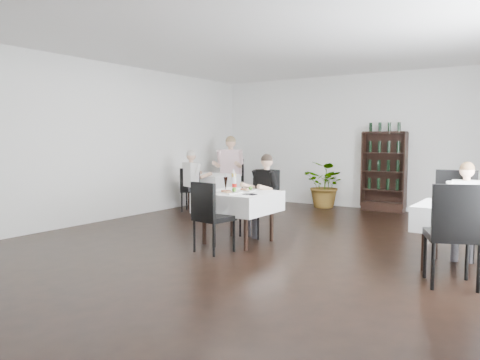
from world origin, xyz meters
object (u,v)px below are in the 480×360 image
at_px(main_table, 238,202).
at_px(diner_main, 264,188).
at_px(potted_tree, 326,185).
at_px(wine_shelf, 384,172).

bearing_deg(main_table, diner_main, 86.67).
height_order(main_table, potted_tree, potted_tree).
bearing_deg(potted_tree, diner_main, -83.82).
bearing_deg(diner_main, main_table, -93.33).
height_order(wine_shelf, diner_main, wine_shelf).
distance_m(potted_tree, diner_main, 3.45).
height_order(wine_shelf, potted_tree, wine_shelf).
distance_m(wine_shelf, potted_tree, 1.29).
distance_m(main_table, diner_main, 0.69).
bearing_deg(diner_main, wine_shelf, 76.69).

